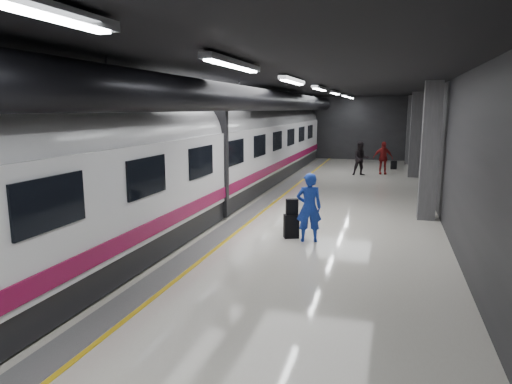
% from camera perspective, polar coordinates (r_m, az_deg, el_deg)
% --- Properties ---
extents(ground, '(40.00, 40.00, 0.00)m').
position_cam_1_polar(ground, '(14.65, 2.87, -3.94)').
color(ground, silver).
rests_on(ground, ground).
extents(platform_hall, '(10.02, 40.02, 4.51)m').
position_cam_1_polar(platform_hall, '(15.20, 2.79, 10.05)').
color(platform_hall, black).
rests_on(platform_hall, ground).
extents(train, '(3.05, 38.00, 4.05)m').
position_cam_1_polar(train, '(15.37, -8.95, 4.45)').
color(train, black).
rests_on(train, ground).
extents(traveler_main, '(0.79, 0.62, 1.91)m').
position_cam_1_polar(traveler_main, '(12.58, 6.65, -1.92)').
color(traveler_main, '#1937BD').
rests_on(traveler_main, ground).
extents(suitcase_main, '(0.48, 0.41, 0.67)m').
position_cam_1_polar(suitcase_main, '(13.01, 4.43, -4.27)').
color(suitcase_main, black).
rests_on(suitcase_main, ground).
extents(shoulder_bag, '(0.38, 0.30, 0.44)m').
position_cam_1_polar(shoulder_bag, '(12.89, 4.52, -1.85)').
color(shoulder_bag, black).
rests_on(shoulder_bag, suitcase_main).
extents(traveler_far_a, '(1.06, 0.92, 1.85)m').
position_cam_1_polar(traveler_far_a, '(25.74, 12.97, 4.09)').
color(traveler_far_a, black).
rests_on(traveler_far_a, ground).
extents(traveler_far_b, '(1.12, 0.59, 1.82)m').
position_cam_1_polar(traveler_far_b, '(26.58, 15.58, 4.13)').
color(traveler_far_b, maroon).
rests_on(traveler_far_b, ground).
extents(suitcase_far, '(0.38, 0.28, 0.51)m').
position_cam_1_polar(suitcase_far, '(29.03, 16.83, 3.25)').
color(suitcase_far, black).
rests_on(suitcase_far, ground).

